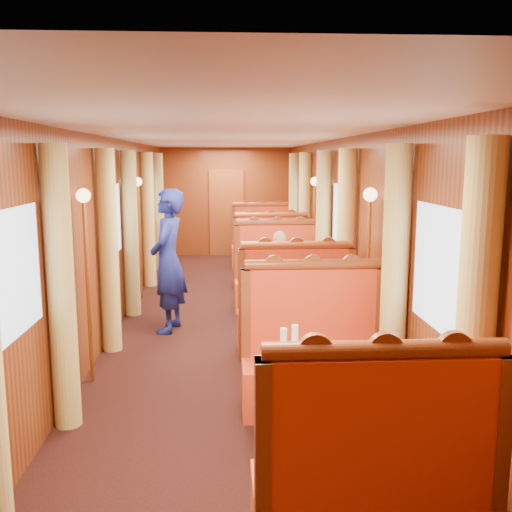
{
  "coord_description": "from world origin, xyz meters",
  "views": [
    {
      "loc": [
        -0.04,
        -7.33,
        2.22
      ],
      "look_at": [
        0.34,
        -0.43,
        1.05
      ],
      "focal_mm": 40.0,
      "sensor_mm": 36.0,
      "label": 1
    }
  ],
  "objects": [
    {
      "name": "curtain_left_far_a",
      "position": [
        -1.38,
        2.72,
        1.18
      ],
      "size": [
        0.22,
        0.22,
        2.35
      ],
      "primitive_type": "cylinder",
      "color": "#D0C16A",
      "rests_on": "floor"
    },
    {
      "name": "doorway_far",
      "position": [
        0.0,
        5.97,
        1.0
      ],
      "size": [
        0.8,
        0.04,
        2.0
      ],
      "primitive_type": "cube",
      "color": "brown",
      "rests_on": "floor"
    },
    {
      "name": "cup_outboard",
      "position": [
        0.47,
        -3.29,
        0.86
      ],
      "size": [
        0.08,
        0.08,
        0.26
      ],
      "rotation": [
        0.0,
        0.0,
        -0.35
      ],
      "color": "white",
      "rests_on": "table_near"
    },
    {
      "name": "window_right_far",
      "position": [
        1.49,
        3.5,
        1.45
      ],
      "size": [
        0.01,
        1.2,
        0.9
      ],
      "primitive_type": null,
      "rotation": [
        1.57,
        0.0,
        -1.57
      ],
      "color": "#91ADD3",
      "rests_on": "wall_right"
    },
    {
      "name": "sconce_right_aft",
      "position": [
        1.4,
        1.75,
        1.38
      ],
      "size": [
        0.14,
        0.14,
        1.95
      ],
      "color": "#BF8C3F",
      "rests_on": "floor"
    },
    {
      "name": "curtain_right_near_a",
      "position": [
        1.38,
        -4.28,
        1.18
      ],
      "size": [
        0.22,
        0.22,
        2.35
      ],
      "primitive_type": "cylinder",
      "color": "#D0C16A",
      "rests_on": "floor"
    },
    {
      "name": "banquette_mid_aft",
      "position": [
        0.75,
        1.01,
        0.42
      ],
      "size": [
        1.3,
        0.55,
        1.34
      ],
      "color": "red",
      "rests_on": "floor"
    },
    {
      "name": "curtain_right_far_a",
      "position": [
        1.38,
        2.72,
        1.18
      ],
      "size": [
        0.22,
        0.22,
        2.35
      ],
      "primitive_type": "cylinder",
      "color": "#D0C16A",
      "rests_on": "floor"
    },
    {
      "name": "table_mid",
      "position": [
        0.75,
        0.0,
        0.38
      ],
      "size": [
        1.05,
        0.72,
        0.75
      ],
      "primitive_type": "cube",
      "color": "white",
      "rests_on": "floor"
    },
    {
      "name": "sconce_left_aft",
      "position": [
        -1.4,
        1.75,
        1.38
      ],
      "size": [
        0.14,
        0.14,
        1.95
      ],
      "color": "#BF8C3F",
      "rests_on": "floor"
    },
    {
      "name": "table_near",
      "position": [
        0.75,
        -3.5,
        0.38
      ],
      "size": [
        1.05,
        0.72,
        0.75
      ],
      "primitive_type": "cube",
      "color": "white",
      "rests_on": "floor"
    },
    {
      "name": "cup_inboard",
      "position": [
        0.38,
        -3.37,
        0.86
      ],
      "size": [
        0.08,
        0.08,
        0.26
      ],
      "rotation": [
        0.0,
        0.0,
        0.32
      ],
      "color": "white",
      "rests_on": "table_near"
    },
    {
      "name": "floor",
      "position": [
        0.0,
        0.0,
        0.0
      ],
      "size": [
        3.0,
        12.0,
        0.01
      ],
      "primitive_type": null,
      "color": "black",
      "rests_on": "ground"
    },
    {
      "name": "table_far",
      "position": [
        0.75,
        3.5,
        0.38
      ],
      "size": [
        1.05,
        0.72,
        0.75
      ],
      "primitive_type": "cube",
      "color": "white",
      "rests_on": "floor"
    },
    {
      "name": "rose_vase_far",
      "position": [
        0.76,
        3.47,
        0.93
      ],
      "size": [
        0.06,
        0.06,
        0.36
      ],
      "rotation": [
        0.0,
        0.0,
        0.29
      ],
      "color": "silver",
      "rests_on": "table_far"
    },
    {
      "name": "teapot_left",
      "position": [
        0.53,
        -3.57,
        0.82
      ],
      "size": [
        0.17,
        0.13,
        0.13
      ],
      "primitive_type": null,
      "rotation": [
        0.0,
        0.0,
        -0.06
      ],
      "color": "silver",
      "rests_on": "tea_tray"
    },
    {
      "name": "teapot_back",
      "position": [
        0.61,
        -3.48,
        0.82
      ],
      "size": [
        0.17,
        0.13,
        0.13
      ],
      "primitive_type": null,
      "rotation": [
        0.0,
        0.0,
        0.04
      ],
      "color": "silver",
      "rests_on": "tea_tray"
    },
    {
      "name": "curtain_left_near_b",
      "position": [
        -1.38,
        -2.72,
        1.18
      ],
      "size": [
        0.22,
        0.22,
        2.35
      ],
      "primitive_type": "cylinder",
      "color": "#D0C16A",
      "rests_on": "floor"
    },
    {
      "name": "window_left_far",
      "position": [
        -1.49,
        3.5,
        1.45
      ],
      "size": [
        0.01,
        1.2,
        0.9
      ],
      "primitive_type": null,
      "rotation": [
        1.57,
        0.0,
        1.57
      ],
      "color": "#91ADD3",
      "rests_on": "wall_left"
    },
    {
      "name": "fruit_plate",
      "position": [
        1.08,
        -3.65,
        0.77
      ],
      "size": [
        0.2,
        0.2,
        0.05
      ],
      "rotation": [
        0.0,
        0.0,
        -0.42
      ],
      "color": "white",
      "rests_on": "table_near"
    },
    {
      "name": "curtain_right_near_b",
      "position": [
        1.38,
        -2.72,
        1.18
      ],
      "size": [
        0.22,
        0.22,
        2.35
      ],
      "primitive_type": "cylinder",
      "color": "#D0C16A",
      "rests_on": "floor"
    },
    {
      "name": "passenger",
      "position": [
        0.75,
        0.74,
        0.74
      ],
      "size": [
        0.4,
        0.44,
        0.76
      ],
      "color": "beige",
      "rests_on": "banquette_mid_aft"
    },
    {
      "name": "curtain_right_mid_b",
      "position": [
        1.38,
        0.78,
        1.18
      ],
      "size": [
        0.22,
        0.22,
        2.35
      ],
      "primitive_type": "cylinder",
      "color": "#D0C16A",
      "rests_on": "floor"
    },
    {
      "name": "banquette_far_fwd",
      "position": [
        0.75,
        2.49,
        0.42
      ],
      "size": [
        1.3,
        0.55,
        1.34
      ],
      "color": "red",
      "rests_on": "floor"
    },
    {
      "name": "curtain_left_mid_b",
      "position": [
        -1.38,
        0.78,
        1.18
      ],
      "size": [
        0.22,
        0.22,
        2.35
      ],
      "primitive_type": "cylinder",
      "color": "#D0C16A",
      "rests_on": "floor"
    },
    {
      "name": "ceiling",
      "position": [
        0.0,
        0.0,
        2.5
      ],
      "size": [
        3.0,
        12.0,
        0.01
      ],
      "primitive_type": null,
      "rotation": [
        3.14,
        0.0,
        0.0
      ],
      "color": "silver",
      "rests_on": "wall_left"
    },
    {
      "name": "curtain_left_far_b",
      "position": [
        -1.38,
        4.28,
        1.18
      ],
      "size": [
        0.22,
        0.22,
        2.35
      ],
      "primitive_type": "cylinder",
      "color": "#D0C16A",
      "rests_on": "floor"
    },
    {
      "name": "window_left_mid",
      "position": [
        -1.49,
        0.0,
        1.45
      ],
      "size": [
        0.01,
        1.2,
        0.9
      ],
      "primitive_type": null,
      "rotation": [
        1.57,
        0.0,
        1.57
      ],
      "color": "#91ADD3",
      "rests_on": "wall_left"
    },
    {
      "name": "banquette_far_aft",
      "position": [
        0.75,
        4.51,
        0.42
      ],
      "size": [
        1.3,
        0.55,
        1.34
      ],
      "color": "red",
      "rests_on": "floor"
    },
    {
      "name": "wall_right",
      "position": [
        1.5,
        0.0,
        1.25
      ],
      "size": [
        0.01,
        12.0,
        2.5
      ],
      "primitive_type": null,
      "rotation": [
        1.57,
        0.0,
        -1.57
      ],
      "color": "brown",
      "rests_on": "floor"
    },
    {
      "name": "curtain_right_mid_a",
      "position": [
        1.38,
        -0.78,
        1.18
      ],
      "size": [
        0.22,
        0.22,
        2.35
      ],
      "primitive_type": "cylinder",
      "color": "#D0C16A",
      "rests_on": "floor"
    },
    {
      "name": "window_left_near",
      "position": [
        -1.49,
        -3.5,
        1.45
      ],
      "size": [
        0.01,
        1.2,
        0.9
      ],
      "primitive_type": null,
      "rotation": [
        1.57,
        0.0,
        1.57
      ],
      "color": "#91ADD3",
      "rests_on": "wall_left"
    },
    {
      "name": "curtain_left_mid_a",
      "position": [
        -1.38,
        -0.78,
        1.18
      ],
      "size": [
        0.22,
        0.22,
        2.35
      ],
      "primitive_type": "cylinder",
      "color": "#D0C16A",
      "rests_on": "floor"
    },
    {
      "name": "tea_tray",
      "position": [
        0.63,
        -3.53,
        0.76
      ],
      "size": [
        0.35,
        0.27,
        0.01
      ],
      "primitive_type": "cube",
      "rotation": [
        0.0,
        0.0,
        -0.03
      ],
      "color": "silver",
      "rests_on": "table_near"
    },
    {
      "name": "window_right_near",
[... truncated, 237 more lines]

